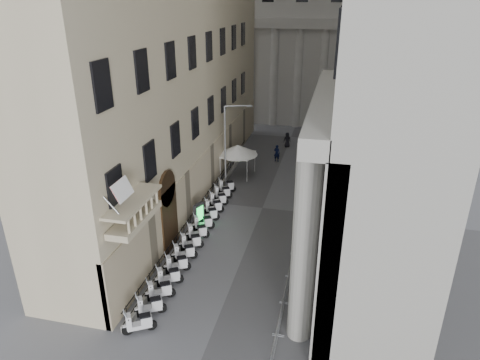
# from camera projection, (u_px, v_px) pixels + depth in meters

# --- Properties ---
(far_building) EXTENTS (22.00, 10.00, 30.00)m
(far_building) POSITION_uv_depth(u_px,v_px,m) (306.00, 1.00, 53.95)
(far_building) COLOR beige
(far_building) RESTS_ON ground
(iron_fence) EXTENTS (0.30, 28.00, 1.40)m
(iron_fence) POSITION_uv_depth(u_px,v_px,m) (207.00, 209.00, 33.97)
(iron_fence) COLOR black
(iron_fence) RESTS_ON ground
(blue_awning) EXTENTS (1.60, 3.00, 3.00)m
(blue_awning) POSITION_uv_depth(u_px,v_px,m) (320.00, 180.00, 39.37)
(blue_awning) COLOR navy
(blue_awning) RESTS_ON ground
(flag) EXTENTS (1.00, 1.40, 8.20)m
(flag) POSITION_uv_depth(u_px,v_px,m) (138.00, 321.00, 22.28)
(flag) COLOR #9E0C11
(flag) RESTS_ON ground
(scooter_0) EXTENTS (1.49, 1.19, 1.50)m
(scooter_0) POSITION_uv_depth(u_px,v_px,m) (140.00, 332.00, 21.56)
(scooter_0) COLOR silver
(scooter_0) RESTS_ON ground
(scooter_1) EXTENTS (1.49, 1.19, 1.50)m
(scooter_1) POSITION_uv_depth(u_px,v_px,m) (151.00, 314.00, 22.74)
(scooter_1) COLOR silver
(scooter_1) RESTS_ON ground
(scooter_2) EXTENTS (1.49, 1.19, 1.50)m
(scooter_2) POSITION_uv_depth(u_px,v_px,m) (161.00, 299.00, 23.91)
(scooter_2) COLOR silver
(scooter_2) RESTS_ON ground
(scooter_3) EXTENTS (1.49, 1.19, 1.50)m
(scooter_3) POSITION_uv_depth(u_px,v_px,m) (170.00, 285.00, 25.08)
(scooter_3) COLOR silver
(scooter_3) RESTS_ON ground
(scooter_4) EXTENTS (1.49, 1.19, 1.50)m
(scooter_4) POSITION_uv_depth(u_px,v_px,m) (178.00, 272.00, 26.26)
(scooter_4) COLOR silver
(scooter_4) RESTS_ON ground
(scooter_5) EXTENTS (1.49, 1.19, 1.50)m
(scooter_5) POSITION_uv_depth(u_px,v_px,m) (185.00, 260.00, 27.43)
(scooter_5) COLOR silver
(scooter_5) RESTS_ON ground
(scooter_6) EXTENTS (1.49, 1.19, 1.50)m
(scooter_6) POSITION_uv_depth(u_px,v_px,m) (192.00, 249.00, 28.60)
(scooter_6) COLOR silver
(scooter_6) RESTS_ON ground
(scooter_7) EXTENTS (1.49, 1.19, 1.50)m
(scooter_7) POSITION_uv_depth(u_px,v_px,m) (198.00, 239.00, 29.78)
(scooter_7) COLOR silver
(scooter_7) RESTS_ON ground
(scooter_8) EXTENTS (1.49, 1.19, 1.50)m
(scooter_8) POSITION_uv_depth(u_px,v_px,m) (203.00, 230.00, 30.95)
(scooter_8) COLOR silver
(scooter_8) RESTS_ON ground
(scooter_9) EXTENTS (1.49, 1.19, 1.50)m
(scooter_9) POSITION_uv_depth(u_px,v_px,m) (209.00, 221.00, 32.12)
(scooter_9) COLOR silver
(scooter_9) RESTS_ON ground
(scooter_10) EXTENTS (1.49, 1.19, 1.50)m
(scooter_10) POSITION_uv_depth(u_px,v_px,m) (214.00, 213.00, 33.30)
(scooter_10) COLOR silver
(scooter_10) RESTS_ON ground
(scooter_11) EXTENTS (1.49, 1.19, 1.50)m
(scooter_11) POSITION_uv_depth(u_px,v_px,m) (218.00, 206.00, 34.47)
(scooter_11) COLOR silver
(scooter_11) RESTS_ON ground
(scooter_12) EXTENTS (1.49, 1.19, 1.50)m
(scooter_12) POSITION_uv_depth(u_px,v_px,m) (222.00, 199.00, 35.64)
(scooter_12) COLOR silver
(scooter_12) RESTS_ON ground
(scooter_13) EXTENTS (1.49, 1.19, 1.50)m
(scooter_13) POSITION_uv_depth(u_px,v_px,m) (226.00, 193.00, 36.82)
(scooter_13) COLOR silver
(scooter_13) RESTS_ON ground
(barrier_0) EXTENTS (0.60, 2.40, 1.10)m
(barrier_0) POSITION_uv_depth(u_px,v_px,m) (274.00, 355.00, 20.19)
(barrier_0) COLOR #A4A7AC
(barrier_0) RESTS_ON ground
(barrier_1) EXTENTS (0.60, 2.40, 1.10)m
(barrier_1) POSITION_uv_depth(u_px,v_px,m) (282.00, 319.00, 22.43)
(barrier_1) COLOR #A4A7AC
(barrier_1) RESTS_ON ground
(barrier_2) EXTENTS (0.60, 2.40, 1.10)m
(barrier_2) POSITION_uv_depth(u_px,v_px,m) (288.00, 290.00, 24.67)
(barrier_2) COLOR #A4A7AC
(barrier_2) RESTS_ON ground
(barrier_3) EXTENTS (0.60, 2.40, 1.10)m
(barrier_3) POSITION_uv_depth(u_px,v_px,m) (293.00, 265.00, 26.90)
(barrier_3) COLOR #A4A7AC
(barrier_3) RESTS_ON ground
(barrier_4) EXTENTS (0.60, 2.40, 1.10)m
(barrier_4) POSITION_uv_depth(u_px,v_px,m) (297.00, 244.00, 29.14)
(barrier_4) COLOR #A4A7AC
(barrier_4) RESTS_ON ground
(barrier_5) EXTENTS (0.60, 2.40, 1.10)m
(barrier_5) POSITION_uv_depth(u_px,v_px,m) (301.00, 227.00, 31.37)
(barrier_5) COLOR #A4A7AC
(barrier_5) RESTS_ON ground
(barrier_6) EXTENTS (0.60, 2.40, 1.10)m
(barrier_6) POSITION_uv_depth(u_px,v_px,m) (304.00, 211.00, 33.61)
(barrier_6) COLOR #A4A7AC
(barrier_6) RESTS_ON ground
(security_tent) EXTENTS (3.67, 3.67, 2.98)m
(security_tent) POSITION_uv_depth(u_px,v_px,m) (237.00, 150.00, 39.57)
(security_tent) COLOR silver
(security_tent) RESTS_ON ground
(street_lamp) EXTENTS (2.28, 0.98, 7.29)m
(street_lamp) POSITION_uv_depth(u_px,v_px,m) (228.00, 140.00, 36.32)
(street_lamp) COLOR #94989D
(street_lamp) RESTS_ON ground
(info_kiosk) EXTENTS (0.58, 0.93, 1.90)m
(info_kiosk) POSITION_uv_depth(u_px,v_px,m) (199.00, 215.00, 30.97)
(info_kiosk) COLOR black
(info_kiosk) RESTS_ON ground
(pedestrian_a) EXTENTS (0.72, 0.56, 1.74)m
(pedestrian_a) POSITION_uv_depth(u_px,v_px,m) (277.00, 153.00, 43.47)
(pedestrian_a) COLOR #0D1334
(pedestrian_a) RESTS_ON ground
(pedestrian_b) EXTENTS (0.96, 0.94, 1.56)m
(pedestrian_b) POSITION_uv_depth(u_px,v_px,m) (311.00, 140.00, 47.67)
(pedestrian_b) COLOR black
(pedestrian_b) RESTS_ON ground
(pedestrian_c) EXTENTS (0.97, 0.85, 1.67)m
(pedestrian_c) POSITION_uv_depth(u_px,v_px,m) (287.00, 140.00, 47.57)
(pedestrian_c) COLOR black
(pedestrian_c) RESTS_ON ground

